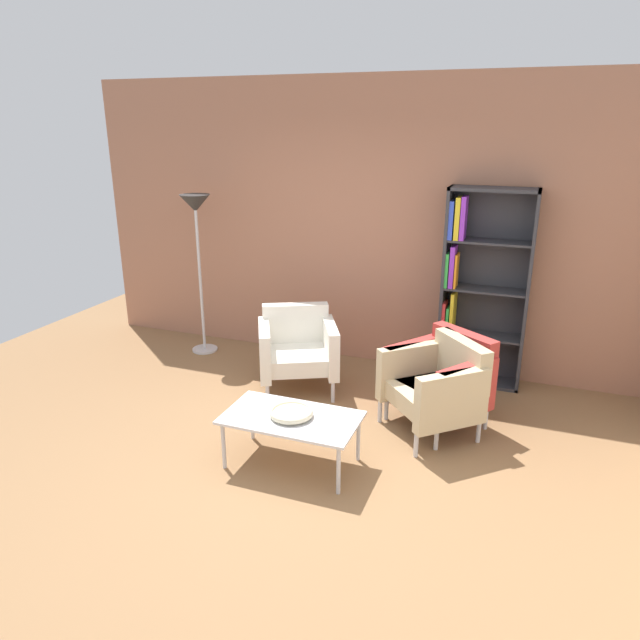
# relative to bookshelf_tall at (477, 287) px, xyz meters

# --- Properties ---
(ground_plane) EXTENTS (8.32, 8.32, 0.00)m
(ground_plane) POSITION_rel_bookshelf_tall_xyz_m (-1.08, -2.25, -0.96)
(ground_plane) COLOR olive
(brick_back_panel) EXTENTS (6.40, 0.12, 2.90)m
(brick_back_panel) POSITION_rel_bookshelf_tall_xyz_m (-1.08, 0.21, 0.49)
(brick_back_panel) COLOR #A87056
(brick_back_panel) RESTS_ON ground_plane
(bookshelf_tall) EXTENTS (0.80, 0.30, 1.90)m
(bookshelf_tall) POSITION_rel_bookshelf_tall_xyz_m (0.00, 0.00, 0.00)
(bookshelf_tall) COLOR #333338
(bookshelf_tall) RESTS_ON ground_plane
(coffee_table_low) EXTENTS (1.00, 0.56, 0.40)m
(coffee_table_low) POSITION_rel_bookshelf_tall_xyz_m (-1.06, -2.04, -0.60)
(coffee_table_low) COLOR silver
(coffee_table_low) RESTS_ON ground_plane
(decorative_bowl) EXTENTS (0.32, 0.32, 0.05)m
(decorative_bowl) POSITION_rel_bookshelf_tall_xyz_m (-1.06, -2.04, -0.53)
(decorative_bowl) COLOR beige
(decorative_bowl) RESTS_ON coffee_table_low
(armchair_by_bookshelf) EXTENTS (0.92, 0.90, 0.78)m
(armchair_by_bookshelf) POSITION_rel_bookshelf_tall_xyz_m (-1.54, -0.78, -0.55)
(armchair_by_bookshelf) COLOR white
(armchair_by_bookshelf) RESTS_ON ground_plane
(armchair_corner_red) EXTENTS (0.95, 0.95, 0.78)m
(armchair_corner_red) POSITION_rel_bookshelf_tall_xyz_m (-0.15, -1.15, -0.55)
(armchair_corner_red) COLOR #C6B289
(armchair_corner_red) RESTS_ON ground_plane
(armchair_spare_guest) EXTENTS (0.94, 0.93, 0.78)m
(armchair_spare_guest) POSITION_rel_bookshelf_tall_xyz_m (-0.12, -0.99, -0.55)
(armchair_spare_guest) COLOR #B73833
(armchair_spare_guest) RESTS_ON ground_plane
(floor_lamp_torchiere) EXTENTS (0.32, 0.32, 1.74)m
(floor_lamp_torchiere) POSITION_rel_bookshelf_tall_xyz_m (-2.90, -0.26, 0.48)
(floor_lamp_torchiere) COLOR silver
(floor_lamp_torchiere) RESTS_ON ground_plane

